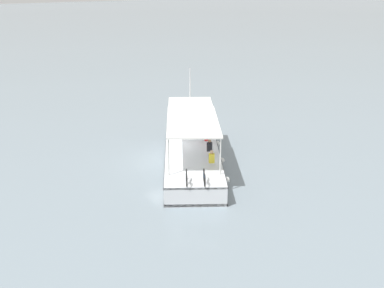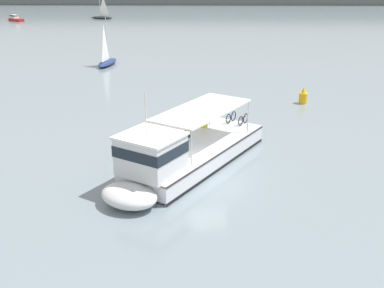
{
  "view_description": "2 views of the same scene",
  "coord_description": "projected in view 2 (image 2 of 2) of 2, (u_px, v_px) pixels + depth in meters",
  "views": [
    {
      "loc": [
        15.57,
        26.14,
        11.14
      ],
      "look_at": [
        -0.7,
        1.56,
        1.4
      ],
      "focal_mm": 47.78,
      "sensor_mm": 36.0,
      "label": 1
    },
    {
      "loc": [
        -0.31,
        -23.34,
        10.89
      ],
      "look_at": [
        -0.7,
        1.56,
        1.4
      ],
      "focal_mm": 44.07,
      "sensor_mm": 36.0,
      "label": 2
    }
  ],
  "objects": [
    {
      "name": "sailboat_far_right",
      "position": [
        102.0,
        16.0,
        100.84
      ],
      "size": [
        4.98,
        2.26,
        5.4
      ],
      "color": "#232328",
      "rests_on": "ground"
    },
    {
      "name": "motorboat_far_left",
      "position": [
        16.0,
        18.0,
        97.16
      ],
      "size": [
        3.68,
        3.15,
        1.26
      ],
      "color": "maroon",
      "rests_on": "ground"
    },
    {
      "name": "ground_plane",
      "position": [
        204.0,
        178.0,
        25.68
      ],
      "size": [
        400.0,
        400.0,
        0.0
      ],
      "primitive_type": "plane",
      "color": "gray"
    },
    {
      "name": "sailboat_outer_anchorage",
      "position": [
        107.0,
        61.0,
        54.3
      ],
      "size": [
        2.18,
        4.97,
        5.4
      ],
      "color": "navy",
      "rests_on": "ground"
    },
    {
      "name": "channel_buoy",
      "position": [
        303.0,
        97.0,
        39.34
      ],
      "size": [
        0.7,
        0.7,
        1.4
      ],
      "color": "gold",
      "rests_on": "ground"
    },
    {
      "name": "ferry_main",
      "position": [
        182.0,
        156.0,
        25.99
      ],
      "size": [
        9.31,
        12.44,
        5.32
      ],
      "color": "silver",
      "rests_on": "ground"
    }
  ]
}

